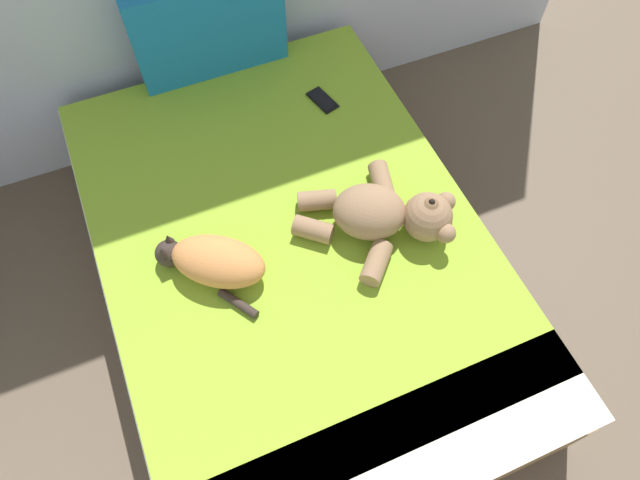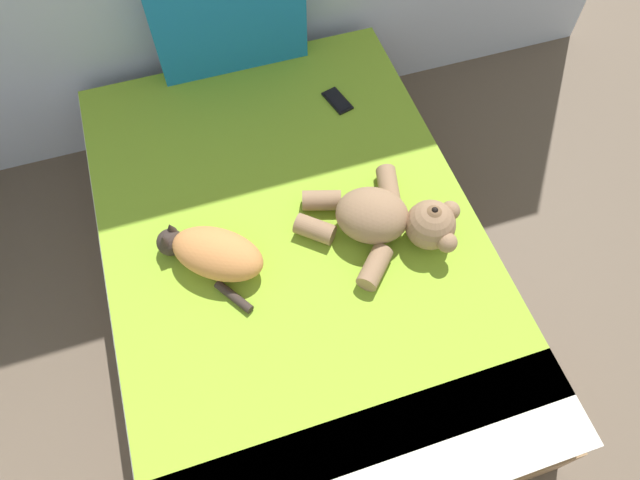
# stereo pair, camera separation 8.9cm
# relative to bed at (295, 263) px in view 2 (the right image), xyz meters

# --- Properties ---
(bed) EXTENTS (1.44, 2.06, 0.47)m
(bed) POSITION_rel_bed_xyz_m (0.00, 0.00, 0.00)
(bed) COLOR olive
(bed) RESTS_ON ground_plane
(patterned_cushion) EXTENTS (0.65, 0.11, 0.44)m
(patterned_cushion) POSITION_rel_bed_xyz_m (0.02, 0.96, 0.46)
(patterned_cushion) COLOR #1972AD
(patterned_cushion) RESTS_ON bed
(cat) EXTENTS (0.39, 0.40, 0.15)m
(cat) POSITION_rel_bed_xyz_m (-0.30, -0.04, 0.31)
(cat) COLOR #D18447
(cat) RESTS_ON bed
(teddy_bear) EXTENTS (0.60, 0.49, 0.20)m
(teddy_bear) POSITION_rel_bed_xyz_m (0.34, -0.10, 0.32)
(teddy_bear) COLOR #937051
(teddy_bear) RESTS_ON bed
(cell_phone) EXTENTS (0.11, 0.16, 0.01)m
(cell_phone) POSITION_rel_bed_xyz_m (0.38, 0.58, 0.24)
(cell_phone) COLOR black
(cell_phone) RESTS_ON bed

